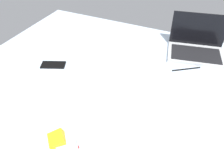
{
  "coord_description": "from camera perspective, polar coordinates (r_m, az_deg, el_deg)",
  "views": [
    {
      "loc": [
        32.79,
        -86.0,
        97.84
      ],
      "look_at": [
        -6.65,
        -0.06,
        24.0
      ],
      "focal_mm": 37.48,
      "sensor_mm": 36.0,
      "label": 1
    }
  ],
  "objects": [
    {
      "name": "laptop",
      "position": [
        1.54,
        19.84,
        6.34
      ],
      "size": [
        36.97,
        29.2,
        23.0
      ],
      "rotation": [
        0.0,
        0.0,
        0.2
      ],
      "color": "#B7BABC",
      "rests_on": "bed_mattress"
    },
    {
      "name": "cell_phone",
      "position": [
        1.41,
        -14.13,
        2.31
      ],
      "size": [
        15.54,
        11.74,
        0.8
      ],
      "primitive_type": "cube",
      "rotation": [
        0.0,
        0.0,
        1.97
      ],
      "color": "black",
      "rests_on": "bed_mattress"
    },
    {
      "name": "snack_cup",
      "position": [
        0.92,
        -11.35,
        -16.81
      ],
      "size": [
        10.25,
        10.71,
        14.17
      ],
      "color": "silver",
      "rests_on": "bed_mattress"
    },
    {
      "name": "charger_cable",
      "position": [
        1.4,
        17.66,
        1.28
      ],
      "size": [
        14.27,
        10.24,
        0.6
      ],
      "primitive_type": "cube",
      "rotation": [
        0.0,
        0.0,
        0.61
      ],
      "color": "black",
      "rests_on": "bed_mattress"
    },
    {
      "name": "bed_mattress",
      "position": [
        1.28,
        2.73,
        -6.06
      ],
      "size": [
        180.0,
        140.0,
        18.0
      ],
      "primitive_type": "cube",
      "color": "silver",
      "rests_on": "ground"
    }
  ]
}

